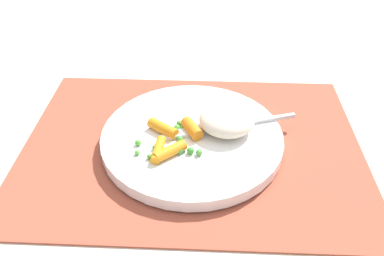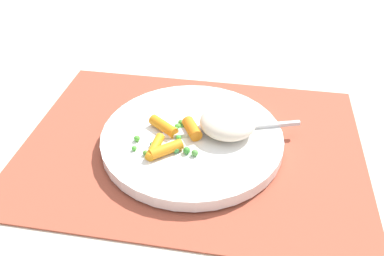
{
  "view_description": "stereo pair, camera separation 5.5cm",
  "coord_description": "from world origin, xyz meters",
  "px_view_note": "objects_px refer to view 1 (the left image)",
  "views": [
    {
      "loc": [
        -0.02,
        0.45,
        0.39
      ],
      "look_at": [
        0.0,
        0.0,
        0.03
      ],
      "focal_mm": 37.39,
      "sensor_mm": 36.0,
      "label": 1
    },
    {
      "loc": [
        -0.08,
        0.44,
        0.39
      ],
      "look_at": [
        0.0,
        0.0,
        0.03
      ],
      "focal_mm": 37.39,
      "sensor_mm": 36.0,
      "label": 2
    }
  ],
  "objects_px": {
    "plate": "(192,138)",
    "rice_mound": "(227,119)",
    "carrot_portion": "(172,137)",
    "fork": "(217,128)"
  },
  "relations": [
    {
      "from": "plate",
      "to": "rice_mound",
      "type": "height_order",
      "value": "rice_mound"
    },
    {
      "from": "carrot_portion",
      "to": "fork",
      "type": "xyz_separation_m",
      "value": [
        -0.06,
        -0.03,
        -0.0
      ]
    },
    {
      "from": "rice_mound",
      "to": "fork",
      "type": "bearing_deg",
      "value": 4.2
    },
    {
      "from": "plate",
      "to": "carrot_portion",
      "type": "height_order",
      "value": "carrot_portion"
    },
    {
      "from": "rice_mound",
      "to": "carrot_portion",
      "type": "distance_m",
      "value": 0.08
    },
    {
      "from": "plate",
      "to": "fork",
      "type": "distance_m",
      "value": 0.04
    },
    {
      "from": "carrot_portion",
      "to": "fork",
      "type": "distance_m",
      "value": 0.07
    },
    {
      "from": "plate",
      "to": "rice_mound",
      "type": "distance_m",
      "value": 0.06
    },
    {
      "from": "fork",
      "to": "rice_mound",
      "type": "bearing_deg",
      "value": -175.8
    },
    {
      "from": "fork",
      "to": "carrot_portion",
      "type": "bearing_deg",
      "value": 24.97
    }
  ]
}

